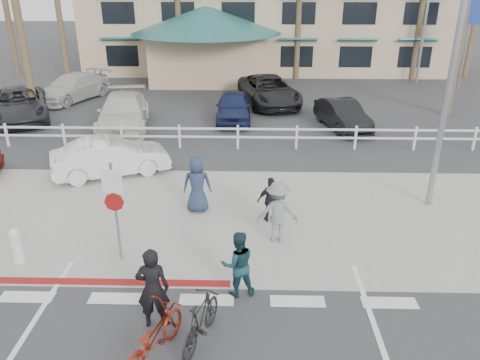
{
  "coord_description": "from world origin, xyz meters",
  "views": [
    {
      "loc": [
        0.95,
        -7.74,
        6.55
      ],
      "look_at": [
        0.66,
        3.81,
        1.5
      ],
      "focal_mm": 35.0,
      "sensor_mm": 36.0,
      "label": 1
    }
  ],
  "objects_px": {
    "sign_post": "(115,208)",
    "bike_red": "(153,337)",
    "car_white_sedan": "(111,157)",
    "bike_black": "(201,321)"
  },
  "relations": [
    {
      "from": "sign_post",
      "to": "bike_red",
      "type": "xyz_separation_m",
      "value": [
        1.48,
        -3.31,
        -0.95
      ]
    },
    {
      "from": "sign_post",
      "to": "bike_red",
      "type": "bearing_deg",
      "value": -65.86
    },
    {
      "from": "sign_post",
      "to": "bike_black",
      "type": "relative_size",
      "value": 1.74
    },
    {
      "from": "bike_red",
      "to": "bike_black",
      "type": "xyz_separation_m",
      "value": [
        0.83,
        0.46,
        0.01
      ]
    },
    {
      "from": "bike_red",
      "to": "car_white_sedan",
      "type": "bearing_deg",
      "value": -46.69
    },
    {
      "from": "sign_post",
      "to": "bike_red",
      "type": "relative_size",
      "value": 1.54
    },
    {
      "from": "bike_red",
      "to": "bike_black",
      "type": "distance_m",
      "value": 0.95
    },
    {
      "from": "bike_red",
      "to": "car_white_sedan",
      "type": "distance_m",
      "value": 9.31
    },
    {
      "from": "bike_black",
      "to": "car_white_sedan",
      "type": "distance_m",
      "value": 9.21
    },
    {
      "from": "sign_post",
      "to": "bike_black",
      "type": "bearing_deg",
      "value": -50.89
    }
  ]
}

